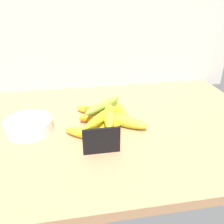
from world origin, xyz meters
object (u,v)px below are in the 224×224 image
(fruit_bowl, at_px, (29,125))
(banana_8, at_px, (102,117))
(banana_1, at_px, (125,121))
(banana_5, at_px, (100,128))
(banana_9, at_px, (109,116))
(banana_3, at_px, (103,114))
(banana_2, at_px, (94,118))
(banana_6, at_px, (86,134))
(banana_10, at_px, (103,105))
(banana_0, at_px, (111,126))
(banana_7, at_px, (98,111))
(chalkboard_sign, at_px, (102,142))
(banana_4, at_px, (120,109))

(fruit_bowl, relative_size, banana_8, 0.90)
(banana_1, relative_size, banana_5, 1.03)
(banana_9, bearing_deg, banana_3, 99.81)
(banana_2, bearing_deg, banana_6, -110.00)
(banana_3, distance_m, banana_10, 0.04)
(banana_6, bearing_deg, banana_3, 59.87)
(fruit_bowl, height_order, banana_5, banana_5)
(banana_3, bearing_deg, banana_2, -147.10)
(banana_0, bearing_deg, banana_9, 119.37)
(banana_6, relative_size, banana_8, 0.86)
(banana_2, xyz_separation_m, banana_5, (0.01, -0.08, 0.00))
(banana_5, distance_m, banana_6, 0.05)
(banana_5, bearing_deg, banana_6, -156.05)
(banana_5, height_order, banana_7, banana_5)
(banana_2, height_order, banana_5, banana_5)
(banana_9, bearing_deg, chalkboard_sign, -108.74)
(chalkboard_sign, distance_m, banana_8, 0.11)
(banana_5, distance_m, banana_9, 0.05)
(banana_0, relative_size, banana_5, 1.21)
(chalkboard_sign, distance_m, banana_7, 0.24)
(banana_7, height_order, banana_9, banana_9)
(chalkboard_sign, bearing_deg, banana_5, 85.02)
(fruit_bowl, height_order, banana_7, fruit_bowl)
(banana_6, distance_m, banana_10, 0.14)
(banana_2, distance_m, banana_3, 0.04)
(banana_4, bearing_deg, banana_5, -125.84)
(banana_6, xyz_separation_m, banana_10, (0.07, 0.12, 0.04))
(banana_7, height_order, banana_10, banana_10)
(banana_3, relative_size, banana_4, 1.09)
(banana_4, bearing_deg, banana_0, -115.09)
(banana_7, bearing_deg, banana_6, -109.96)
(chalkboard_sign, distance_m, banana_0, 0.13)
(banana_1, bearing_deg, banana_9, -171.14)
(banana_6, bearing_deg, banana_0, 21.98)
(banana_0, relative_size, banana_1, 1.18)
(chalkboard_sign, distance_m, banana_1, 0.17)
(banana_2, relative_size, banana_9, 1.20)
(banana_4, height_order, banana_9, banana_9)
(banana_7, bearing_deg, banana_1, -50.47)
(banana_5, distance_m, banana_10, 0.10)
(banana_0, bearing_deg, banana_8, -163.53)
(banana_7, relative_size, banana_9, 1.07)
(banana_1, height_order, banana_2, same)
(banana_1, distance_m, banana_9, 0.07)
(banana_1, xyz_separation_m, banana_7, (-0.08, 0.10, -0.00))
(chalkboard_sign, bearing_deg, banana_6, 114.24)
(chalkboard_sign, bearing_deg, banana_8, 81.00)
(chalkboard_sign, relative_size, banana_9, 0.66)
(banana_8, bearing_deg, banana_7, 90.07)
(banana_6, height_order, banana_8, banana_8)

